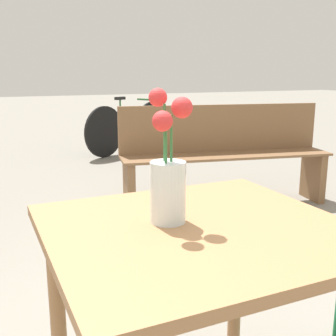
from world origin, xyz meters
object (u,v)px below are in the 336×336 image
Objects in this scene: bench_middle at (224,150)px; bicycle at (130,127)px; table_front at (198,265)px; flower_vase at (168,182)px.

bicycle is at bearing 88.22° from bench_middle.
table_front is at bearing -123.58° from bench_middle.
flower_vase is (-0.06, 0.06, 0.23)m from table_front.
bicycle is (1.53, 4.66, -0.48)m from flower_vase.
flower_vase is at bearing -108.12° from bicycle.
table_front is 0.44× the size of bench_middle.
flower_vase is 4.93m from bicycle.
flower_vase reaches higher than bicycle.
bicycle reaches higher than table_front.
bench_middle is (1.44, 2.02, -0.36)m from flower_vase.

